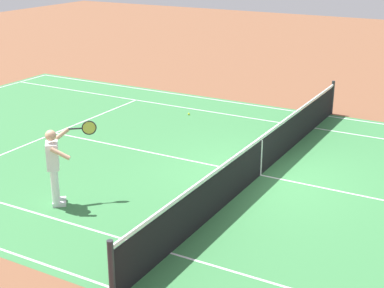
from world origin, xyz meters
The scene contains 6 objects.
ground_plane centered at (0.00, 0.00, 0.00)m, with size 60.00×60.00×0.00m, color brown.
court_slab centered at (0.00, 0.00, 0.00)m, with size 24.20×11.40×0.00m, color #387A42.
court_line_markings centered at (0.00, 0.00, 0.00)m, with size 23.85×11.05×0.01m.
tennis_net centered at (0.00, 0.00, 0.49)m, with size 0.10×11.70×1.08m.
tennis_player_near centered at (3.12, 3.54, 0.93)m, with size 0.74×1.10×1.70m.
tennis_ball centered at (3.91, -3.46, 0.03)m, with size 0.07×0.07×0.07m, color #CCE01E.
Camera 1 is at (-4.73, 11.73, 5.29)m, focal length 53.58 mm.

